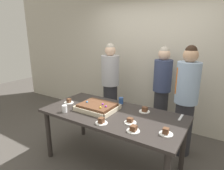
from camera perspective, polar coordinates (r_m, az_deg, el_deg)
name	(u,v)px	position (r m, az deg, el deg)	size (l,w,h in m)	color
ground_plane	(112,162)	(3.05, 0.05, -22.28)	(12.00, 12.00, 0.00)	#4C4742
interior_back_panel	(155,52)	(3.88, 13.00, 9.65)	(8.00, 0.12, 3.00)	beige
party_table	(112,118)	(2.67, 0.06, -10.11)	(1.96, 0.94, 0.80)	#2D2826
sheet_cake	(97,107)	(2.74, -4.46, -6.58)	(0.55, 0.45, 0.11)	beige
plated_slice_near_left	(69,102)	(3.05, -12.94, -4.98)	(0.15, 0.15, 0.07)	white
plated_slice_near_right	(166,132)	(2.18, 16.00, -13.63)	(0.15, 0.15, 0.08)	white
plated_slice_far_left	(145,110)	(2.69, 9.83, -7.56)	(0.15, 0.15, 0.08)	white
plated_slice_far_right	(130,121)	(2.36, 5.52, -10.91)	(0.15, 0.15, 0.06)	white
plated_slice_center_front	(101,122)	(2.34, -3.23, -11.00)	(0.15, 0.15, 0.08)	white
plated_slice_center_back	(133,129)	(2.18, 6.49, -13.20)	(0.15, 0.15, 0.07)	white
drink_cup_nearest	(65,109)	(2.72, -14.16, -6.99)	(0.07, 0.07, 0.10)	white
drink_cup_middle	(121,101)	(2.94, 2.75, -4.75)	(0.07, 0.07, 0.10)	#2D5199
cake_server_utensil	(181,117)	(2.65, 20.11, -9.20)	(0.03, 0.20, 0.01)	silver
person_serving_front	(162,90)	(3.54, 14.81, -1.50)	(0.32, 0.32, 1.65)	#28282D
person_green_shirt_behind	(110,85)	(3.75, -0.51, 0.03)	(0.35, 0.35, 1.68)	#28282D
person_striped_tie_right	(186,100)	(3.04, 21.42, -4.36)	(0.34, 0.34, 1.71)	#28282D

